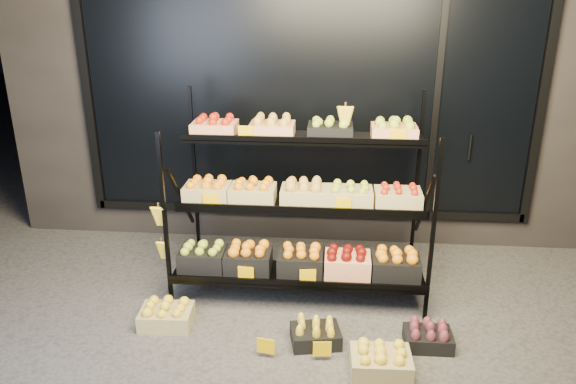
# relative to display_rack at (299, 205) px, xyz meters

# --- Properties ---
(ground) EXTENTS (24.00, 24.00, 0.00)m
(ground) POSITION_rel_display_rack_xyz_m (0.01, -0.60, -0.79)
(ground) COLOR #514F4C
(ground) RESTS_ON ground
(building) EXTENTS (6.00, 2.08, 3.50)m
(building) POSITION_rel_display_rack_xyz_m (0.01, 1.99, 0.96)
(building) COLOR #2D2826
(building) RESTS_ON ground
(display_rack) EXTENTS (2.18, 1.02, 1.69)m
(display_rack) POSITION_rel_display_rack_xyz_m (0.00, 0.00, 0.00)
(display_rack) COLOR black
(display_rack) RESTS_ON ground
(tag_floor_a) EXTENTS (0.13, 0.01, 0.12)m
(tag_floor_a) POSITION_rel_display_rack_xyz_m (-0.16, -1.00, -0.73)
(tag_floor_a) COLOR #E9B400
(tag_floor_a) RESTS_ON ground
(tag_floor_b) EXTENTS (0.13, 0.01, 0.12)m
(tag_floor_b) POSITION_rel_display_rack_xyz_m (0.24, -1.00, -0.73)
(tag_floor_b) COLOR #E9B400
(tag_floor_b) RESTS_ON ground
(floor_crate_left) EXTENTS (0.41, 0.31, 0.20)m
(floor_crate_left) POSITION_rel_display_rack_xyz_m (-0.99, -0.65, -0.69)
(floor_crate_left) COLOR tan
(floor_crate_left) RESTS_ON ground
(floor_crate_midleft) EXTENTS (0.40, 0.33, 0.19)m
(floor_crate_midleft) POSITION_rel_display_rack_xyz_m (0.18, -0.80, -0.70)
(floor_crate_midleft) COLOR black
(floor_crate_midleft) RESTS_ON ground
(floor_crate_midright) EXTENTS (0.42, 0.32, 0.21)m
(floor_crate_midright) POSITION_rel_display_rack_xyz_m (0.64, -1.09, -0.69)
(floor_crate_midright) COLOR tan
(floor_crate_midright) RESTS_ON ground
(floor_crate_right) EXTENTS (0.35, 0.26, 0.18)m
(floor_crate_right) POSITION_rel_display_rack_xyz_m (1.01, -0.76, -0.70)
(floor_crate_right) COLOR black
(floor_crate_right) RESTS_ON ground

